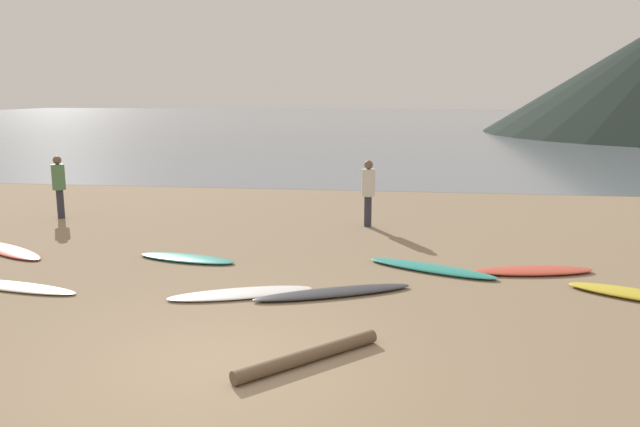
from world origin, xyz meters
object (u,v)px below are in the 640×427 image
(surfboard_7, at_px, (533,271))
(surfboard_1, at_px, (8,250))
(driftwood_log, at_px, (308,356))
(surfboard_2, at_px, (15,287))
(person_1, at_px, (368,188))
(surfboard_3, at_px, (187,258))
(surfboard_5, at_px, (334,292))
(person_0, at_px, (59,182))
(surfboard_6, at_px, (431,268))
(surfboard_4, at_px, (241,293))

(surfboard_7, bearing_deg, surfboard_1, 168.25)
(surfboard_1, relative_size, driftwood_log, 1.16)
(surfboard_2, relative_size, person_1, 1.51)
(surfboard_1, xyz_separation_m, surfboard_3, (3.77, -0.12, 0.00))
(surfboard_1, distance_m, surfboard_3, 3.78)
(surfboard_3, height_order, surfboard_5, surfboard_5)
(surfboard_2, bearing_deg, person_0, 123.73)
(surfboard_6, height_order, driftwood_log, driftwood_log)
(surfboard_2, xyz_separation_m, surfboard_4, (3.76, 0.14, 0.00))
(person_0, height_order, person_1, same)
(person_1, bearing_deg, surfboard_6, 75.73)
(surfboard_3, distance_m, person_0, 5.82)
(surfboard_2, bearing_deg, surfboard_6, 26.99)
(surfboard_6, bearing_deg, surfboard_3, -156.04)
(surfboard_5, relative_size, surfboard_6, 1.07)
(surfboard_2, xyz_separation_m, surfboard_7, (8.56, 2.07, 0.02))
(person_0, relative_size, driftwood_log, 0.78)
(surfboard_4, bearing_deg, surfboard_3, 107.31)
(surfboard_2, xyz_separation_m, surfboard_5, (5.21, 0.37, 0.01))
(surfboard_2, distance_m, surfboard_3, 3.01)
(person_0, bearing_deg, driftwood_log, 95.67)
(person_0, xyz_separation_m, person_1, (7.79, 0.06, 0.00))
(surfboard_5, height_order, person_0, person_0)
(surfboard_5, bearing_deg, surfboard_2, 159.21)
(surfboard_4, xyz_separation_m, surfboard_6, (3.03, 1.85, 0.01))
(person_0, bearing_deg, surfboard_2, 74.44)
(surfboard_1, distance_m, surfboard_6, 8.38)
(surfboard_1, relative_size, person_0, 1.50)
(surfboard_4, bearing_deg, surfboard_6, 9.48)
(surfboard_6, height_order, person_0, person_0)
(person_1, bearing_deg, person_0, -34.52)
(surfboard_7, height_order, person_1, person_1)
(surfboard_5, xyz_separation_m, driftwood_log, (-0.01, -2.56, 0.04))
(surfboard_6, bearing_deg, person_0, -176.33)
(surfboard_5, bearing_deg, surfboard_4, 164.06)
(surfboard_1, distance_m, person_1, 7.86)
(surfboard_5, distance_m, person_1, 5.34)
(surfboard_1, xyz_separation_m, person_1, (7.01, 3.44, 0.90))
(person_1, bearing_deg, surfboard_5, 52.80)
(surfboard_6, bearing_deg, driftwood_log, -85.80)
(surfboard_2, relative_size, surfboard_5, 0.92)
(surfboard_2, bearing_deg, surfboard_7, 24.19)
(surfboard_3, height_order, surfboard_4, surfboard_3)
(surfboard_4, bearing_deg, surfboard_7, -0.13)
(surfboard_3, relative_size, surfboard_5, 0.77)
(surfboard_2, bearing_deg, surfboard_1, 136.61)
(surfboard_4, height_order, person_1, person_1)
(surfboard_4, bearing_deg, driftwood_log, -80.22)
(person_1, xyz_separation_m, driftwood_log, (-0.21, -7.82, -0.85))
(surfboard_1, bearing_deg, person_0, 133.69)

